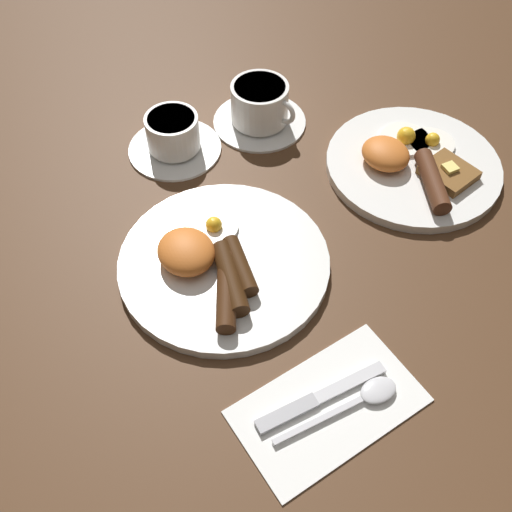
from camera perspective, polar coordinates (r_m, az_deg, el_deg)
The scene contains 8 objects.
ground_plane at distance 0.82m, azimuth -3.03°, elevation -0.98°, with size 3.00×3.00×0.00m, color #4C301C.
breakfast_plate_near at distance 0.81m, azimuth -3.49°, elevation -0.62°, with size 0.29×0.29×0.05m.
breakfast_plate_far at distance 0.97m, azimuth 14.67°, elevation 8.54°, with size 0.27×0.27×0.05m.
teacup_near at distance 0.98m, azimuth -7.89°, elevation 11.22°, with size 0.15×0.15×0.06m.
teacup_far at distance 1.02m, azimuth 0.39°, elevation 13.99°, with size 0.16×0.16×0.07m.
napkin at distance 0.72m, azimuth 6.91°, elevation -13.97°, with size 0.12×0.22×0.01m, color white.
knife at distance 0.72m, azimuth 5.61°, elevation -13.48°, with size 0.04×0.17×0.01m.
spoon at distance 0.73m, azimuth 10.37°, elevation -13.05°, with size 0.04×0.16×0.01m.
Camera 1 is at (0.43, -0.25, 0.66)m, focal length 42.00 mm.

